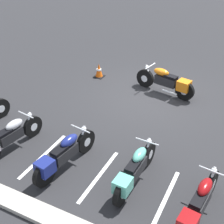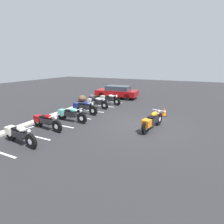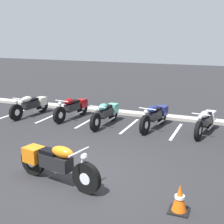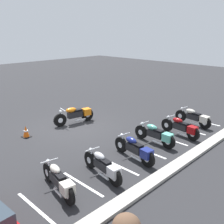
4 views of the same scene
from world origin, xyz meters
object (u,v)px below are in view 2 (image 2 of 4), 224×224
motorcycle_orange_featured (152,121)px  car_red (117,92)px  parked_bike_0 (19,134)px  parked_bike_5 (109,99)px  landscape_rock_0 (82,98)px  traffic_cone (164,112)px  parked_bike_2 (70,114)px  parked_bike_4 (96,102)px  landscape_rock_1 (91,96)px  parked_bike_3 (83,107)px  parked_bike_1 (46,121)px

motorcycle_orange_featured → car_red: bearing=47.0°
parked_bike_0 → parked_bike_5: parked_bike_0 is taller
motorcycle_orange_featured → landscape_rock_0: (4.49, 7.73, -0.20)m
landscape_rock_0 → traffic_cone: bearing=-100.6°
parked_bike_2 → parked_bike_4: (3.71, 0.34, -0.01)m
landscape_rock_0 → landscape_rock_1: size_ratio=1.37×
parked_bike_3 → parked_bike_1: bearing=-82.3°
parked_bike_0 → parked_bike_4: bearing=98.9°
landscape_rock_0 → traffic_cone: size_ratio=1.28×
motorcycle_orange_featured → parked_bike_5: size_ratio=1.08×
landscape_rock_0 → landscape_rock_1: (1.63, -0.01, -0.08)m
parked_bike_0 → parked_bike_5: bearing=96.3°
parked_bike_0 → parked_bike_2: (3.54, -0.06, 0.00)m
parked_bike_0 → traffic_cone: 8.97m
parked_bike_0 → traffic_cone: parked_bike_0 is taller
landscape_rock_1 → parked_bike_3: bearing=-153.8°
parked_bike_1 → parked_bike_3: size_ratio=0.98×
parked_bike_0 → landscape_rock_1: size_ratio=4.11×
motorcycle_orange_featured → landscape_rock_0: bearing=71.1°
parked_bike_0 → parked_bike_1: 1.91m
landscape_rock_1 → parked_bike_2: bearing=-158.1°
parked_bike_0 → landscape_rock_0: (8.81, 2.73, -0.16)m
parked_bike_1 → landscape_rock_0: (6.93, 2.43, -0.17)m
parked_bike_5 → parked_bike_1: bearing=-82.3°
parked_bike_0 → parked_bike_3: size_ratio=0.98×
parked_bike_5 → car_red: 2.99m
parked_bike_3 → car_red: 6.44m
landscape_rock_0 → traffic_cone: (-1.47, -7.89, -0.03)m
parked_bike_2 → traffic_cone: parked_bike_2 is taller
parked_bike_1 → landscape_rock_0: parked_bike_1 is taller
parked_bike_4 → landscape_rock_0: bearing=156.0°
parked_bike_1 → parked_bike_5: bearing=94.2°
motorcycle_orange_featured → landscape_rock_1: (6.11, 7.72, -0.28)m
parked_bike_0 → parked_bike_5: (8.92, -0.06, -0.00)m
parked_bike_1 → parked_bike_2: 1.70m
parked_bike_4 → traffic_cone: parked_bike_4 is taller
parked_bike_2 → parked_bike_3: (1.88, 0.31, 0.01)m
parked_bike_0 → parked_bike_4: (7.26, 0.28, -0.01)m
motorcycle_orange_featured → landscape_rock_1: 9.85m
motorcycle_orange_featured → parked_bike_3: motorcycle_orange_featured is taller
parked_bike_1 → landscape_rock_1: (8.55, 2.42, -0.25)m
parked_bike_3 → parked_bike_4: size_ratio=1.04×
landscape_rock_1 → motorcycle_orange_featured: bearing=-128.4°
parked_bike_1 → parked_bike_4: parked_bike_1 is taller
parked_bike_3 → traffic_cone: size_ratio=3.92×
parked_bike_3 → parked_bike_0: bearing=-79.0°
motorcycle_orange_featured → parked_bike_0: bearing=142.1°
parked_bike_2 → parked_bike_5: size_ratio=1.01×
parked_bike_1 → landscape_rock_0: size_ratio=3.01×
parked_bike_1 → parked_bike_4: size_ratio=1.02×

